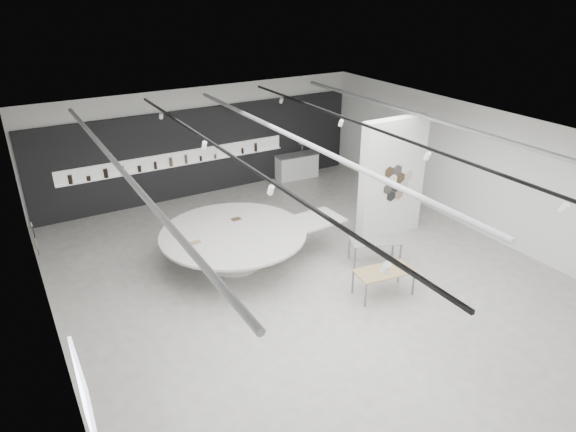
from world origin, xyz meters
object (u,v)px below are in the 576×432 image
kitchen_counter (297,166)px  sample_table_wood (384,272)px  display_island (237,243)px  partition_column (392,179)px  sample_table_stone (375,242)px

kitchen_counter → sample_table_wood: bearing=-103.4°
display_island → kitchen_counter: size_ratio=3.06×
partition_column → sample_table_wood: 3.59m
sample_table_wood → sample_table_stone: size_ratio=1.00×
display_island → sample_table_stone: display_island is taller
display_island → kitchen_counter: kitchen_counter is taller
display_island → sample_table_stone: bearing=-32.4°
partition_column → sample_table_wood: bearing=-132.5°
partition_column → kitchen_counter: size_ratio=2.13×
sample_table_wood → kitchen_counter: 8.40m
sample_table_wood → kitchen_counter: (2.41, 8.04, -0.14)m
partition_column → display_island: bearing=172.1°
kitchen_counter → partition_column: bearing=-87.9°
partition_column → sample_table_wood: size_ratio=2.40×
sample_table_stone → partition_column: bearing=38.4°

